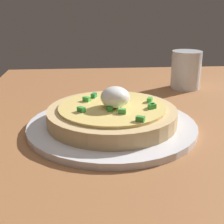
# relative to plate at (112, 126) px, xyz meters

# --- Properties ---
(dining_table) EXTENTS (1.15, 0.88, 0.03)m
(dining_table) POSITION_rel_plate_xyz_m (0.05, 0.15, -0.02)
(dining_table) COLOR #945E37
(dining_table) RESTS_ON ground
(plate) EXTENTS (0.29, 0.29, 0.01)m
(plate) POSITION_rel_plate_xyz_m (0.00, 0.00, 0.00)
(plate) COLOR silver
(plate) RESTS_ON dining_table
(pizza) EXTENTS (0.22, 0.22, 0.07)m
(pizza) POSITION_rel_plate_xyz_m (0.00, 0.00, 0.02)
(pizza) COLOR tan
(pizza) RESTS_ON plate
(cup_near) EXTENTS (0.07, 0.07, 0.09)m
(cup_near) POSITION_rel_plate_xyz_m (-0.26, 0.21, 0.04)
(cup_near) COLOR silver
(cup_near) RESTS_ON dining_table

